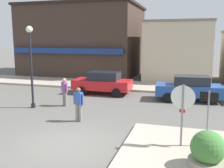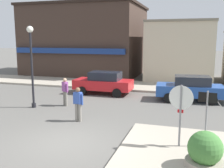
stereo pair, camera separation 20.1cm
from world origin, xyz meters
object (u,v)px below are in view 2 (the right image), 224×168
at_px(one_way_sign, 206,113).
at_px(pedestrian_crossing_far, 65,91).
at_px(planter, 205,153).
at_px(parked_car_nearest, 104,82).
at_px(parked_car_second, 190,88).
at_px(lamp_post, 31,55).
at_px(pedestrian_crossing_near, 78,103).
at_px(stop_sign, 181,108).

xyz_separation_m(one_way_sign, pedestrian_crossing_far, (-7.44, 4.09, -0.46)).
relative_size(planter, parked_car_nearest, 0.31).
bearing_deg(parked_car_nearest, parked_car_second, -3.97).
relative_size(lamp_post, parked_car_second, 1.10).
xyz_separation_m(lamp_post, parked_car_second, (8.34, 4.24, -2.15)).
distance_m(planter, parked_car_nearest, 11.36).
distance_m(lamp_post, pedestrian_crossing_near, 4.31).
bearing_deg(pedestrian_crossing_near, parked_car_second, 49.67).
bearing_deg(one_way_sign, lamp_post, 160.25).
height_order(stop_sign, pedestrian_crossing_far, stop_sign).
distance_m(stop_sign, lamp_post, 8.94).
xyz_separation_m(parked_car_second, pedestrian_crossing_far, (-6.81, -3.37, 0.06)).
relative_size(one_way_sign, parked_car_second, 0.51).
distance_m(planter, pedestrian_crossing_far, 9.29).
xyz_separation_m(planter, parked_car_second, (-0.56, 9.02, 0.25)).
bearing_deg(parked_car_nearest, lamp_post, -118.94).
xyz_separation_m(stop_sign, parked_car_second, (0.22, 7.69, -0.71)).
bearing_deg(lamp_post, parked_car_nearest, 61.06).
xyz_separation_m(stop_sign, lamp_post, (-8.12, 3.45, 1.44)).
xyz_separation_m(planter, lamp_post, (-8.90, 4.79, 2.40)).
xyz_separation_m(stop_sign, pedestrian_crossing_far, (-6.59, 4.32, -0.65)).
bearing_deg(stop_sign, pedestrian_crossing_far, 146.78).
bearing_deg(lamp_post, one_way_sign, -19.75).
distance_m(parked_car_second, pedestrian_crossing_near, 7.58).
bearing_deg(lamp_post, pedestrian_crossing_near, -24.13).
height_order(planter, lamp_post, lamp_post).
relative_size(one_way_sign, pedestrian_crossing_far, 1.30).
relative_size(planter, pedestrian_crossing_far, 0.76).
xyz_separation_m(one_way_sign, parked_car_nearest, (-6.40, 7.86, -0.52)).
bearing_deg(planter, stop_sign, 120.35).
relative_size(one_way_sign, pedestrian_crossing_near, 1.30).
bearing_deg(parked_car_nearest, planter, -56.08).
bearing_deg(pedestrian_crossing_near, parked_car_nearest, 98.05).
bearing_deg(pedestrian_crossing_near, stop_sign, -22.20).
bearing_deg(lamp_post, pedestrian_crossing_far, 29.56).
distance_m(one_way_sign, parked_car_nearest, 10.15).
bearing_deg(one_way_sign, parked_car_nearest, 129.18).
height_order(pedestrian_crossing_near, pedestrian_crossing_far, same).
distance_m(stop_sign, parked_car_nearest, 9.83).
bearing_deg(one_way_sign, pedestrian_crossing_near, 163.10).
height_order(stop_sign, lamp_post, lamp_post).
distance_m(one_way_sign, planter, 1.75).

